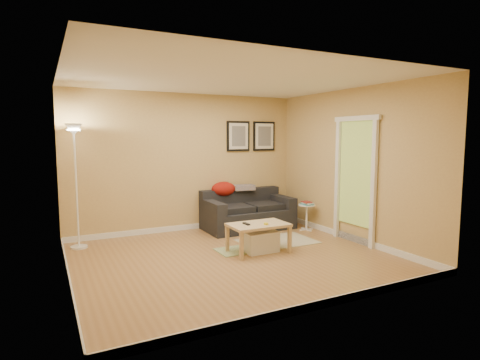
# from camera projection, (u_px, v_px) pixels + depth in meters

# --- Properties ---
(floor) EXTENTS (4.50, 4.50, 0.00)m
(floor) POSITION_uv_depth(u_px,v_px,m) (233.00, 257.00, 5.82)
(floor) COLOR #9F7344
(floor) RESTS_ON ground
(ceiling) EXTENTS (4.50, 4.50, 0.00)m
(ceiling) POSITION_uv_depth(u_px,v_px,m) (233.00, 79.00, 5.54)
(ceiling) COLOR white
(ceiling) RESTS_ON wall_back
(wall_back) EXTENTS (4.50, 0.00, 4.50)m
(wall_back) POSITION_uv_depth(u_px,v_px,m) (187.00, 163.00, 7.46)
(wall_back) COLOR tan
(wall_back) RESTS_ON ground
(wall_front) EXTENTS (4.50, 0.00, 4.50)m
(wall_front) POSITION_uv_depth(u_px,v_px,m) (320.00, 186.00, 3.91)
(wall_front) COLOR tan
(wall_front) RESTS_ON ground
(wall_left) EXTENTS (0.00, 4.00, 4.00)m
(wall_left) POSITION_uv_depth(u_px,v_px,m) (63.00, 178.00, 4.67)
(wall_left) COLOR tan
(wall_left) RESTS_ON ground
(wall_right) EXTENTS (0.00, 4.00, 4.00)m
(wall_right) POSITION_uv_depth(u_px,v_px,m) (351.00, 165.00, 6.69)
(wall_right) COLOR tan
(wall_right) RESTS_ON ground
(baseboard_back) EXTENTS (4.50, 0.02, 0.10)m
(baseboard_back) POSITION_uv_depth(u_px,v_px,m) (188.00, 227.00, 7.58)
(baseboard_back) COLOR white
(baseboard_back) RESTS_ON ground
(baseboard_front) EXTENTS (4.50, 0.02, 0.10)m
(baseboard_front) POSITION_uv_depth(u_px,v_px,m) (317.00, 305.00, 4.05)
(baseboard_front) COLOR white
(baseboard_front) RESTS_ON ground
(baseboard_left) EXTENTS (0.02, 4.00, 0.10)m
(baseboard_left) POSITION_uv_depth(u_px,v_px,m) (69.00, 279.00, 4.81)
(baseboard_left) COLOR white
(baseboard_left) RESTS_ON ground
(baseboard_right) EXTENTS (0.02, 4.00, 0.10)m
(baseboard_right) POSITION_uv_depth(u_px,v_px,m) (348.00, 237.00, 6.83)
(baseboard_right) COLOR white
(baseboard_right) RESTS_ON ground
(sofa) EXTENTS (1.70, 0.90, 0.75)m
(sofa) POSITION_uv_depth(u_px,v_px,m) (248.00, 210.00, 7.62)
(sofa) COLOR black
(sofa) RESTS_ON ground
(red_throw) EXTENTS (0.48, 0.36, 0.28)m
(red_throw) POSITION_uv_depth(u_px,v_px,m) (223.00, 189.00, 7.67)
(red_throw) COLOR maroon
(red_throw) RESTS_ON sofa
(plaid_throw) EXTENTS (0.45, 0.32, 0.10)m
(plaid_throw) POSITION_uv_depth(u_px,v_px,m) (244.00, 187.00, 7.83)
(plaid_throw) COLOR tan
(plaid_throw) RESTS_ON sofa
(framed_print_left) EXTENTS (0.50, 0.04, 0.60)m
(framed_print_left) POSITION_uv_depth(u_px,v_px,m) (238.00, 136.00, 7.86)
(framed_print_left) COLOR black
(framed_print_left) RESTS_ON wall_back
(framed_print_right) EXTENTS (0.50, 0.04, 0.60)m
(framed_print_right) POSITION_uv_depth(u_px,v_px,m) (264.00, 136.00, 8.13)
(framed_print_right) COLOR black
(framed_print_right) RESTS_ON wall_back
(area_rug) EXTENTS (1.25, 0.85, 0.01)m
(area_rug) POSITION_uv_depth(u_px,v_px,m) (277.00, 241.00, 6.70)
(area_rug) COLOR #B8B392
(area_rug) RESTS_ON ground
(green_runner) EXTENTS (0.70, 0.50, 0.01)m
(green_runner) POSITION_uv_depth(u_px,v_px,m) (239.00, 250.00, 6.19)
(green_runner) COLOR #668C4C
(green_runner) RESTS_ON ground
(coffee_table) EXTENTS (0.91, 0.56, 0.45)m
(coffee_table) POSITION_uv_depth(u_px,v_px,m) (258.00, 238.00, 6.06)
(coffee_table) COLOR tan
(coffee_table) RESTS_ON ground
(remote_control) EXTENTS (0.05, 0.16, 0.02)m
(remote_control) POSITION_uv_depth(u_px,v_px,m) (246.00, 224.00, 5.98)
(remote_control) COLOR black
(remote_control) RESTS_ON coffee_table
(tape_roll) EXTENTS (0.07, 0.07, 0.03)m
(tape_roll) POSITION_uv_depth(u_px,v_px,m) (266.00, 224.00, 5.96)
(tape_roll) COLOR yellow
(tape_roll) RESTS_ON coffee_table
(storage_bin) EXTENTS (0.53, 0.39, 0.33)m
(storage_bin) POSITION_uv_depth(u_px,v_px,m) (260.00, 241.00, 6.12)
(storage_bin) COLOR white
(storage_bin) RESTS_ON ground
(side_table) EXTENTS (0.33, 0.33, 0.50)m
(side_table) POSITION_uv_depth(u_px,v_px,m) (307.00, 217.00, 7.52)
(side_table) COLOR white
(side_table) RESTS_ON ground
(book_stack) EXTENTS (0.17, 0.22, 0.07)m
(book_stack) POSITION_uv_depth(u_px,v_px,m) (307.00, 203.00, 7.47)
(book_stack) COLOR teal
(book_stack) RESTS_ON side_table
(floor_lamp) EXTENTS (0.26, 0.26, 2.00)m
(floor_lamp) POSITION_uv_depth(u_px,v_px,m) (76.00, 190.00, 6.22)
(floor_lamp) COLOR white
(floor_lamp) RESTS_ON ground
(doorway) EXTENTS (0.12, 1.01, 2.13)m
(doorway) POSITION_uv_depth(u_px,v_px,m) (355.00, 182.00, 6.57)
(doorway) COLOR white
(doorway) RESTS_ON ground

